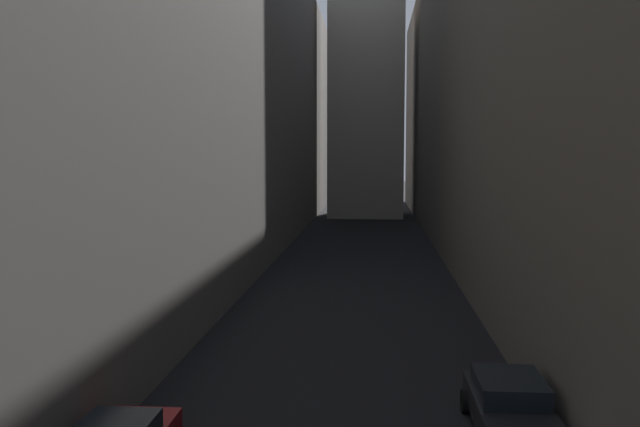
% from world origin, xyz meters
% --- Properties ---
extents(ground_plane, '(264.00, 264.00, 0.00)m').
position_xyz_m(ground_plane, '(0.00, 48.00, 0.00)').
color(ground_plane, black).
extents(building_block_left, '(15.88, 108.00, 23.69)m').
position_xyz_m(building_block_left, '(-13.44, 50.00, 11.85)').
color(building_block_left, slate).
rests_on(building_block_left, ground).
extents(building_block_right, '(13.62, 108.00, 24.35)m').
position_xyz_m(building_block_right, '(12.31, 50.00, 12.18)').
color(building_block_right, '#60594F').
rests_on(building_block_right, ground).
extents(parked_car_right_far, '(1.99, 3.90, 1.48)m').
position_xyz_m(parked_car_right_far, '(4.40, 22.23, 0.78)').
color(parked_car_right_far, black).
rests_on(parked_car_right_far, ground).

